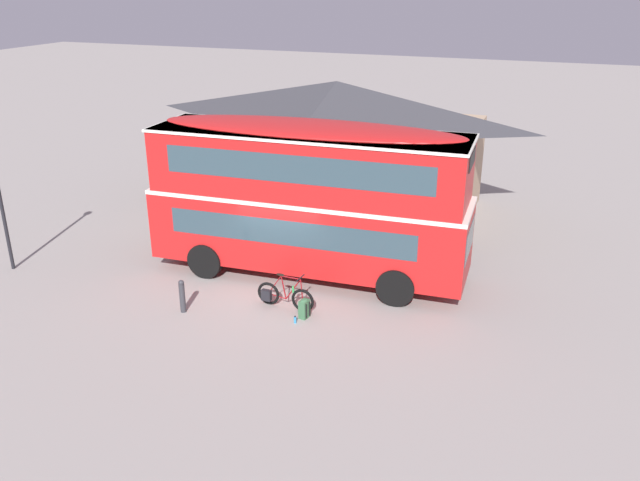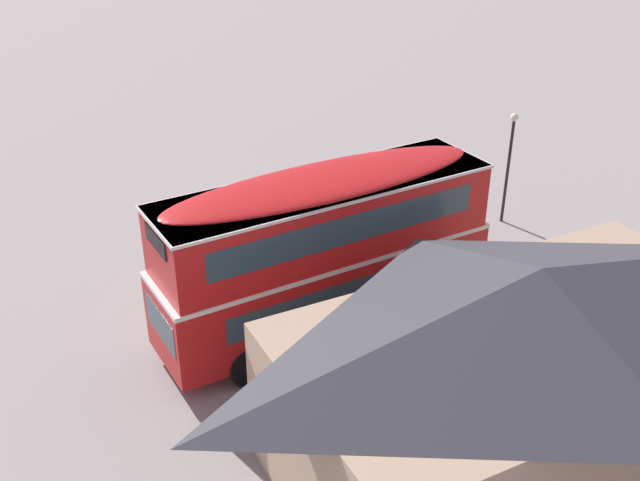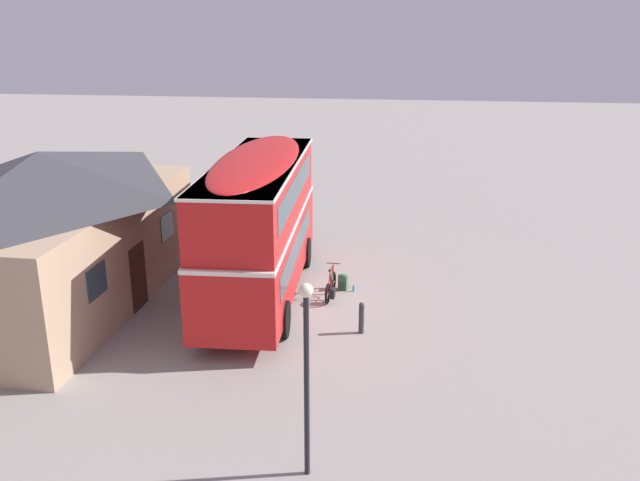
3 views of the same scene
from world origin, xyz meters
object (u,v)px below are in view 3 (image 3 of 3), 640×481
water_bottle_blue_sports (354,289)px  kerb_bollard (361,317)px  backpack_on_ground (343,282)px  touring_bicycle (331,287)px  street_lamp (306,359)px  double_decker_bus (259,220)px

water_bottle_blue_sports → kerb_bollard: bearing=-170.8°
backpack_on_ground → kerb_bollard: 3.40m
touring_bicycle → street_lamp: street_lamp is taller
kerb_bollard → backpack_on_ground: bearing=15.1°
double_decker_bus → backpack_on_ground: double_decker_bus is taller
touring_bicycle → backpack_on_ground: touring_bicycle is taller
water_bottle_blue_sports → touring_bicycle: bearing=133.2°
water_bottle_blue_sports → backpack_on_ground: bearing=72.9°
water_bottle_blue_sports → street_lamp: 10.11m
backpack_on_ground → kerb_bollard: bearing=-164.9°
touring_bicycle → water_bottle_blue_sports: (0.65, -0.70, -0.28)m
touring_bicycle → backpack_on_ground: 0.84m
double_decker_bus → backpack_on_ground: 3.66m
touring_bicycle → water_bottle_blue_sports: 1.00m
backpack_on_ground → street_lamp: 10.18m
touring_bicycle → street_lamp: 9.43m
backpack_on_ground → kerb_bollard: size_ratio=0.59×
backpack_on_ground → double_decker_bus: bearing=108.7°
double_decker_bus → touring_bicycle: size_ratio=5.55×
kerb_bollard → street_lamp: bearing=175.0°
double_decker_bus → street_lamp: double_decker_bus is taller
double_decker_bus → backpack_on_ground: (0.90, -2.66, -2.35)m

